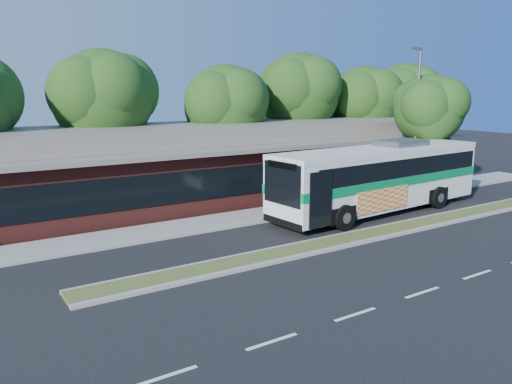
# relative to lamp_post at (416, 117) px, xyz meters

# --- Properties ---
(ground) EXTENTS (120.00, 120.00, 0.00)m
(ground) POSITION_rel_lamp_post_xyz_m (-9.56, -6.00, -4.90)
(ground) COLOR black
(ground) RESTS_ON ground
(median_strip) EXTENTS (26.00, 1.10, 0.15)m
(median_strip) POSITION_rel_lamp_post_xyz_m (-9.56, -5.40, -4.83)
(median_strip) COLOR #4E5825
(median_strip) RESTS_ON ground
(sidewalk) EXTENTS (44.00, 2.60, 0.12)m
(sidewalk) POSITION_rel_lamp_post_xyz_m (-9.56, 0.40, -4.84)
(sidewalk) COLOR gray
(sidewalk) RESTS_ON ground
(plaza_building) EXTENTS (33.20, 11.20, 4.45)m
(plaza_building) POSITION_rel_lamp_post_xyz_m (-9.56, 6.99, -2.77)
(plaza_building) COLOR maroon
(plaza_building) RESTS_ON ground
(lamp_post) EXTENTS (0.93, 0.18, 9.07)m
(lamp_post) POSITION_rel_lamp_post_xyz_m (0.00, 0.00, 0.00)
(lamp_post) COLOR slate
(lamp_post) RESTS_ON ground
(tree_bg_b) EXTENTS (6.69, 6.00, 9.00)m
(tree_bg_b) POSITION_rel_lamp_post_xyz_m (-16.13, 10.14, 1.24)
(tree_bg_b) COLOR black
(tree_bg_b) RESTS_ON ground
(tree_bg_c) EXTENTS (6.24, 5.60, 8.26)m
(tree_bg_c) POSITION_rel_lamp_post_xyz_m (-8.16, 9.13, 0.69)
(tree_bg_c) COLOR black
(tree_bg_c) RESTS_ON ground
(tree_bg_d) EXTENTS (6.91, 6.20, 9.37)m
(tree_bg_d) POSITION_rel_lamp_post_xyz_m (-1.12, 10.15, 1.52)
(tree_bg_d) COLOR black
(tree_bg_d) RESTS_ON ground
(tree_bg_e) EXTENTS (6.47, 5.80, 8.50)m
(tree_bg_e) POSITION_rel_lamp_post_xyz_m (4.85, 9.14, 0.84)
(tree_bg_e) COLOR black
(tree_bg_e) RESTS_ON ground
(tree_bg_f) EXTENTS (6.69, 6.00, 8.92)m
(tree_bg_f) POSITION_rel_lamp_post_xyz_m (10.87, 10.14, 1.16)
(tree_bg_f) COLOR black
(tree_bg_f) RESTS_ON ground
(transit_bus) EXTENTS (13.83, 3.87, 3.84)m
(transit_bus) POSITION_rel_lamp_post_xyz_m (-5.44, -2.31, -2.77)
(transit_bus) COLOR silver
(transit_bus) RESTS_ON ground
(sidewalk_tree) EXTENTS (4.96, 4.45, 7.55)m
(sidewalk_tree) POSITION_rel_lamp_post_xyz_m (1.76, 0.31, 0.51)
(sidewalk_tree) COLOR black
(sidewalk_tree) RESTS_ON ground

